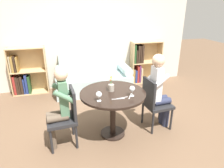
{
  "coord_description": "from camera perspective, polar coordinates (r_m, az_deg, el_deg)",
  "views": [
    {
      "loc": [
        -0.72,
        -2.68,
        2.02
      ],
      "look_at": [
        0.0,
        0.05,
        0.88
      ],
      "focal_mm": 32.0,
      "sensor_mm": 36.0,
      "label": 1
    }
  ],
  "objects": [
    {
      "name": "flower_vase",
      "position": [
        3.08,
        -0.23,
        -0.67
      ],
      "size": [
        0.09,
        0.09,
        0.27
      ],
      "color": "#9E9384",
      "rests_on": "round_table"
    },
    {
      "name": "back_wall",
      "position": [
        5.07,
        -6.65,
        14.26
      ],
      "size": [
        5.2,
        0.05,
        2.7
      ],
      "color": "beige",
      "rests_on": "ground_plane"
    },
    {
      "name": "bookshelf_left",
      "position": [
        5.13,
        -23.66,
        2.51
      ],
      "size": [
        0.81,
        0.28,
        1.11
      ],
      "color": "tan",
      "rests_on": "ground_plane"
    },
    {
      "name": "bookshelf_right",
      "position": [
        5.45,
        8.41,
        5.98
      ],
      "size": [
        0.81,
        0.28,
        1.11
      ],
      "color": "tan",
      "rests_on": "ground_plane"
    },
    {
      "name": "person_left",
      "position": [
        2.98,
        -14.98,
        -6.34
      ],
      "size": [
        0.43,
        0.36,
        1.23
      ],
      "rotation": [
        0.0,
        0.0,
        -1.5
      ],
      "color": "brown",
      "rests_on": "ground_plane"
    },
    {
      "name": "chair_right",
      "position": [
        3.43,
        11.95,
        -4.95
      ],
      "size": [
        0.45,
        0.45,
        0.9
      ],
      "rotation": [
        0.0,
        0.0,
        1.65
      ],
      "color": "#232326",
      "rests_on": "ground_plane"
    },
    {
      "name": "fork_left_setting",
      "position": [
        2.95,
        5.2,
        -3.44
      ],
      "size": [
        0.1,
        0.17,
        0.0
      ],
      "color": "silver",
      "rests_on": "round_table"
    },
    {
      "name": "chair_left",
      "position": [
        3.06,
        -13.0,
        -8.59
      ],
      "size": [
        0.45,
        0.45,
        0.9
      ],
      "rotation": [
        0.0,
        0.0,
        -1.5
      ],
      "color": "#232326",
      "rests_on": "ground_plane"
    },
    {
      "name": "wine_glass_right",
      "position": [
        2.91,
        5.8,
        -1.42
      ],
      "size": [
        0.08,
        0.08,
        0.16
      ],
      "color": "white",
      "rests_on": "round_table"
    },
    {
      "name": "ground_plane",
      "position": [
        3.44,
        0.22,
        -14.03
      ],
      "size": [
        16.0,
        16.0,
        0.0
      ],
      "primitive_type": "plane",
      "color": "brown"
    },
    {
      "name": "round_table",
      "position": [
        3.11,
        0.23,
        -4.73
      ],
      "size": [
        1.01,
        1.01,
        0.76
      ],
      "color": "black",
      "rests_on": "ground_plane"
    },
    {
      "name": "knife_right_setting",
      "position": [
        2.85,
        1.81,
        -4.28
      ],
      "size": [
        0.19,
        0.03,
        0.0
      ],
      "color": "silver",
      "rests_on": "round_table"
    },
    {
      "name": "person_right",
      "position": [
        3.39,
        13.41,
        -1.66
      ],
      "size": [
        0.44,
        0.36,
        1.31
      ],
      "rotation": [
        0.0,
        0.0,
        1.65
      ],
      "color": "#282D47",
      "rests_on": "ground_plane"
    },
    {
      "name": "knife_left_setting",
      "position": [
        2.88,
        2.86,
        -3.96
      ],
      "size": [
        0.19,
        0.04,
        0.0
      ],
      "color": "silver",
      "rests_on": "round_table"
    },
    {
      "name": "couch",
      "position": [
        4.91,
        -5.39,
        1.52
      ],
      "size": [
        1.78,
        0.8,
        0.92
      ],
      "color": "#A8C1C1",
      "rests_on": "ground_plane"
    },
    {
      "name": "wine_glass_left",
      "position": [
        2.76,
        -3.78,
        -3.1
      ],
      "size": [
        0.08,
        0.08,
        0.14
      ],
      "color": "white",
      "rests_on": "round_table"
    }
  ]
}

